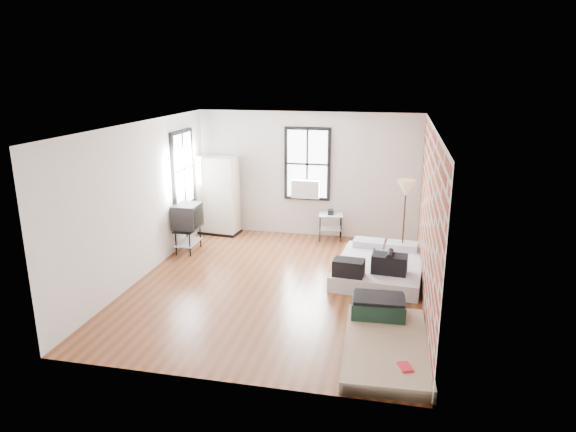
% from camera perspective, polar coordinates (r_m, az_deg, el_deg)
% --- Properties ---
extents(ground, '(6.00, 6.00, 0.00)m').
position_cam_1_polar(ground, '(9.17, -1.21, -7.64)').
color(ground, '#5E3018').
rests_on(ground, ground).
extents(room_shell, '(5.02, 6.02, 2.80)m').
position_cam_1_polar(room_shell, '(8.92, 0.71, 3.44)').
color(room_shell, silver).
rests_on(room_shell, ground).
extents(mattress_main, '(1.69, 2.18, 0.66)m').
position_cam_1_polar(mattress_main, '(9.62, 10.09, -5.56)').
color(mattress_main, white).
rests_on(mattress_main, ground).
extents(mattress_bare, '(1.19, 2.15, 0.45)m').
position_cam_1_polar(mattress_bare, '(7.36, 10.62, -13.01)').
color(mattress_bare, tan).
rests_on(mattress_bare, ground).
extents(wardrobe, '(0.96, 0.62, 1.79)m').
position_cam_1_polar(wardrobe, '(11.85, -7.72, 2.24)').
color(wardrobe, black).
rests_on(wardrobe, ground).
extents(side_table, '(0.58, 0.49, 0.69)m').
position_cam_1_polar(side_table, '(11.44, 4.75, -0.37)').
color(side_table, black).
rests_on(side_table, ground).
extents(floor_lamp, '(0.36, 0.36, 1.66)m').
position_cam_1_polar(floor_lamp, '(10.02, 12.95, 2.59)').
color(floor_lamp, black).
rests_on(floor_lamp, ground).
extents(tv_stand, '(0.52, 0.72, 1.01)m').
position_cam_1_polar(tv_stand, '(10.78, -11.11, -0.21)').
color(tv_stand, black).
rests_on(tv_stand, ground).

